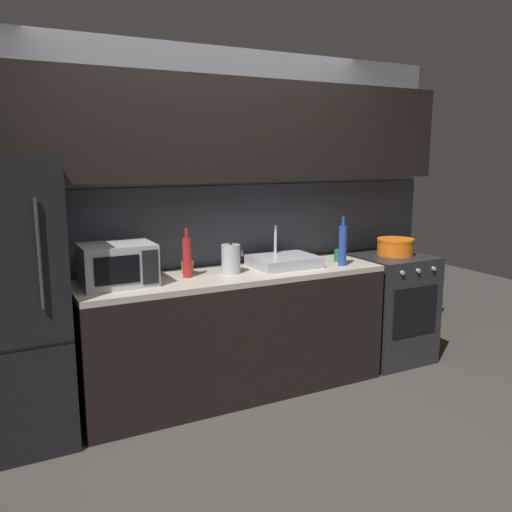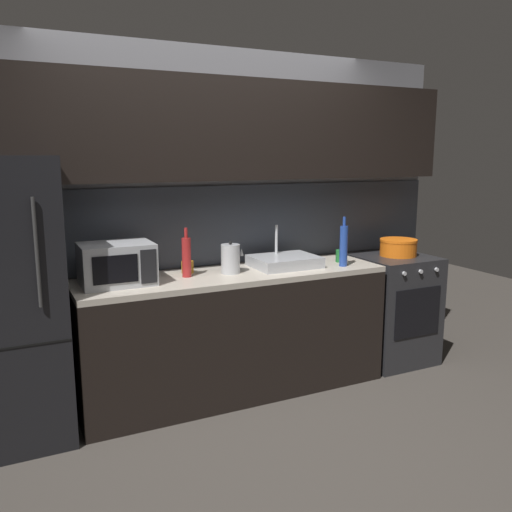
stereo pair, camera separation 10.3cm
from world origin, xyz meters
name	(u,v)px [view 1 (the left image)]	position (x,y,z in m)	size (l,w,h in m)	color
ground_plane	(300,449)	(0.00, 0.00, 0.00)	(10.00, 10.00, 0.00)	#3D3833
back_wall	(216,179)	(0.00, 1.20, 1.55)	(3.97, 0.44, 2.50)	slate
counter_run	(235,333)	(0.00, 0.90, 0.45)	(2.23, 0.60, 0.90)	black
refrigerator	(3,305)	(-1.50, 0.90, 0.86)	(0.68, 0.69, 1.72)	black
oven_range	(389,307)	(1.46, 0.90, 0.45)	(0.60, 0.62, 0.90)	#232326
microwave	(117,265)	(-0.82, 0.92, 1.04)	(0.46, 0.35, 0.27)	#A8AAAF
sink_basin	(284,261)	(0.43, 0.93, 0.94)	(0.48, 0.38, 0.30)	#ADAFB5
kettle	(231,259)	(-0.02, 0.90, 1.00)	(0.17, 0.13, 0.23)	#B7BABF
wine_bottle_red	(187,257)	(-0.34, 0.92, 1.04)	(0.06, 0.06, 0.34)	#A82323
wine_bottle_blue	(343,245)	(0.84, 0.75, 1.06)	(0.06, 0.06, 0.37)	#234299
mug_green	(339,255)	(0.91, 0.90, 0.95)	(0.08, 0.08, 0.09)	#1E6B2D
mug_amber	(188,268)	(-0.30, 1.04, 0.94)	(0.09, 0.09, 0.09)	#B27019
cooking_pot	(395,247)	(1.49, 0.90, 0.97)	(0.30, 0.30, 0.14)	orange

